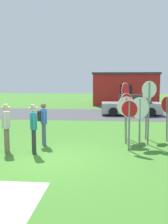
{
  "coord_description": "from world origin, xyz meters",
  "views": [
    {
      "loc": [
        1.85,
        -8.15,
        2.61
      ],
      "look_at": [
        0.83,
        2.23,
        1.3
      ],
      "focal_mm": 41.57,
      "sensor_mm": 36.0,
      "label": 1
    }
  ],
  "objects": [
    {
      "name": "parked_car_on_street",
      "position": [
        3.51,
        11.18,
        0.69
      ],
      "size": [
        4.34,
        2.09,
        1.51
      ],
      "color": "#A5A8AD",
      "rests_on": "ground"
    },
    {
      "name": "stop_sign_low_front",
      "position": [
        2.58,
        1.3,
        1.25
      ],
      "size": [
        0.59,
        0.28,
        1.87
      ],
      "color": "slate",
      "rests_on": "ground"
    },
    {
      "name": "stop_sign_center_cluster",
      "position": [
        3.47,
        3.28,
        1.51
      ],
      "size": [
        0.45,
        0.57,
        2.22
      ],
      "color": "slate",
      "rests_on": "ground"
    },
    {
      "name": "ground_plane",
      "position": [
        0.0,
        0.0,
        0.0
      ],
      "size": [
        80.0,
        80.0,
        0.0
      ],
      "primitive_type": "plane",
      "color": "#3D7528"
    },
    {
      "name": "stop_sign_tallest",
      "position": [
        2.57,
        2.89,
        1.39
      ],
      "size": [
        0.62,
        0.63,
        2.04
      ],
      "color": "slate",
      "rests_on": "ground"
    },
    {
      "name": "building_background",
      "position": [
        3.44,
        19.2,
        1.66
      ],
      "size": [
        6.61,
        4.21,
        3.31
      ],
      "color": "#B2231E",
      "rests_on": "ground"
    },
    {
      "name": "person_with_sunhat",
      "position": [
        -0.79,
        0.61,
        0.98
      ],
      "size": [
        0.33,
        0.54,
        1.74
      ],
      "color": "#2D2D33",
      "rests_on": "ground"
    },
    {
      "name": "person_holding_notes",
      "position": [
        -0.75,
        1.78,
        0.98
      ],
      "size": [
        0.44,
        0.54,
        1.69
      ],
      "color": "#4C5670",
      "rests_on": "ground"
    },
    {
      "name": "stop_sign_nearest",
      "position": [
        4.27,
        2.9,
        1.3
      ],
      "size": [
        0.43,
        0.64,
        1.92
      ],
      "color": "slate",
      "rests_on": "ground"
    },
    {
      "name": "street_asphalt",
      "position": [
        0.0,
        11.34,
        0.0
      ],
      "size": [
        60.0,
        6.4,
        0.01
      ],
      "primitive_type": "cube",
      "color": "#424247",
      "rests_on": "ground"
    },
    {
      "name": "stop_sign_far_back",
      "position": [
        2.54,
        2.38,
        1.31
      ],
      "size": [
        0.76,
        0.22,
        1.93
      ],
      "color": "slate",
      "rests_on": "ground"
    },
    {
      "name": "stop_sign_rear_right",
      "position": [
        3.41,
        2.26,
        1.71
      ],
      "size": [
        0.61,
        0.3,
        2.55
      ],
      "color": "slate",
      "rests_on": "ground"
    },
    {
      "name": "stop_sign_rear_left",
      "position": [
        2.56,
        3.39,
        1.71
      ],
      "size": [
        0.42,
        0.71,
        2.49
      ],
      "color": "slate",
      "rests_on": "ground"
    },
    {
      "name": "stop_sign_leaning_left",
      "position": [
        3.03,
        1.95,
        1.32
      ],
      "size": [
        0.75,
        0.46,
        1.94
      ],
      "color": "slate",
      "rests_on": "ground"
    },
    {
      "name": "person_on_left",
      "position": [
        -1.82,
        0.7,
        0.98
      ],
      "size": [
        0.31,
        0.56,
        1.74
      ],
      "color": "#7A6B56",
      "rests_on": "ground"
    }
  ]
}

